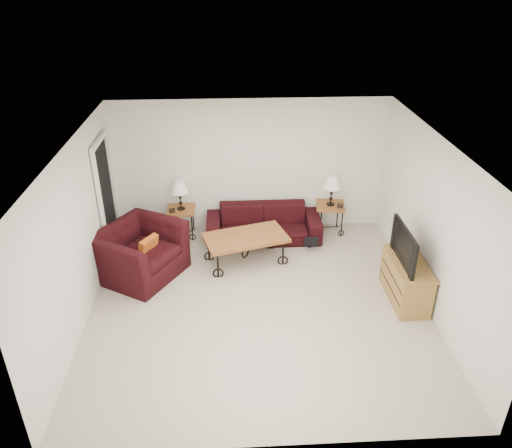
{
  "coord_description": "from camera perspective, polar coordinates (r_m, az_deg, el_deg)",
  "views": [
    {
      "loc": [
        -0.39,
        -6.07,
        4.61
      ],
      "look_at": [
        0.0,
        0.7,
        1.0
      ],
      "focal_mm": 34.93,
      "sensor_mm": 36.0,
      "label": 1
    }
  ],
  "objects": [
    {
      "name": "armchair",
      "position": [
        8.29,
        -13.16,
        -3.15
      ],
      "size": [
        1.64,
        1.7,
        0.84
      ],
      "primitive_type": "imported",
      "rotation": [
        0.0,
        0.0,
        1.02
      ],
      "color": "black",
      "rests_on": "ground"
    },
    {
      "name": "side_table_right",
      "position": [
        9.52,
        8.4,
        0.67
      ],
      "size": [
        0.59,
        0.59,
        0.57
      ],
      "primitive_type": "cube",
      "rotation": [
        0.0,
        0.0,
        -0.14
      ],
      "color": "#975926",
      "rests_on": "ground"
    },
    {
      "name": "sofa",
      "position": [
        9.19,
        0.85,
        0.07
      ],
      "size": [
        2.09,
        0.82,
        0.61
      ],
      "primitive_type": "imported",
      "color": "black",
      "rests_on": "ground"
    },
    {
      "name": "doorway",
      "position": [
        8.77,
        -16.72,
        2.6
      ],
      "size": [
        0.08,
        0.94,
        2.04
      ],
      "primitive_type": "cube",
      "color": "black",
      "rests_on": "ground"
    },
    {
      "name": "wall_left",
      "position": [
        7.26,
        -19.79,
        -1.38
      ],
      "size": [
        0.02,
        5.0,
        2.5
      ],
      "primitive_type": "cube",
      "color": "white",
      "rests_on": "ground"
    },
    {
      "name": "coffee_table",
      "position": [
        8.48,
        -1.19,
        -2.9
      ],
      "size": [
        1.52,
        1.1,
        0.51
      ],
      "primitive_type": "cube",
      "rotation": [
        0.0,
        0.0,
        0.29
      ],
      "color": "#975926",
      "rests_on": "ground"
    },
    {
      "name": "ceiling",
      "position": [
        6.44,
        0.36,
        8.9
      ],
      "size": [
        5.0,
        5.0,
        0.0
      ],
      "primitive_type": "plane",
      "color": "white",
      "rests_on": "wall_back"
    },
    {
      "name": "ground",
      "position": [
        7.63,
        0.3,
        -9.13
      ],
      "size": [
        5.0,
        5.0,
        0.0
      ],
      "primitive_type": "plane",
      "color": "#BEB0A2",
      "rests_on": "ground"
    },
    {
      "name": "wall_front",
      "position": [
        4.92,
        2.19,
        -15.08
      ],
      "size": [
        5.0,
        0.02,
        2.5
      ],
      "primitive_type": "cube",
      "color": "white",
      "rests_on": "ground"
    },
    {
      "name": "photo_frame_right",
      "position": [
        9.27,
        9.62,
        2.08
      ],
      "size": [
        0.11,
        0.05,
        0.09
      ],
      "primitive_type": "cube",
      "rotation": [
        0.0,
        0.0,
        -0.35
      ],
      "color": "black",
      "rests_on": "side_table_right"
    },
    {
      "name": "side_table_left",
      "position": [
        9.38,
        -8.46,
        0.2
      ],
      "size": [
        0.53,
        0.53,
        0.56
      ],
      "primitive_type": "cube",
      "rotation": [
        0.0,
        0.0,
        0.04
      ],
      "color": "#975926",
      "rests_on": "ground"
    },
    {
      "name": "throw_pillow",
      "position": [
        8.17,
        -12.25,
        -2.72
      ],
      "size": [
        0.28,
        0.38,
        0.38
      ],
      "primitive_type": "cube",
      "rotation": [
        0.0,
        0.0,
        1.02
      ],
      "color": "#C05018",
      "rests_on": "armchair"
    },
    {
      "name": "lamp_right",
      "position": [
        9.28,
        8.64,
        3.78
      ],
      "size": [
        0.36,
        0.36,
        0.57
      ],
      "primitive_type": null,
      "rotation": [
        0.0,
        0.0,
        -0.14
      ],
      "color": "black",
      "rests_on": "side_table_right"
    },
    {
      "name": "tv_stand",
      "position": [
        7.89,
        16.79,
        -6.22
      ],
      "size": [
        0.46,
        1.09,
        0.66
      ],
      "primitive_type": "cube",
      "color": "olive",
      "rests_on": "ground"
    },
    {
      "name": "backpack",
      "position": [
        8.95,
        6.21,
        -1.35
      ],
      "size": [
        0.46,
        0.42,
        0.49
      ],
      "primitive_type": "ellipsoid",
      "rotation": [
        0.0,
        0.0,
        -0.42
      ],
      "color": "black",
      "rests_on": "ground"
    },
    {
      "name": "lamp_left",
      "position": [
        9.14,
        -8.7,
        3.29
      ],
      "size": [
        0.33,
        0.33,
        0.56
      ],
      "primitive_type": null,
      "rotation": [
        0.0,
        0.0,
        0.04
      ],
      "color": "black",
      "rests_on": "side_table_left"
    },
    {
      "name": "television",
      "position": [
        7.57,
        17.27,
        -2.39
      ],
      "size": [
        0.13,
        0.98,
        0.56
      ],
      "primitive_type": "imported",
      "rotation": [
        0.0,
        0.0,
        -1.57
      ],
      "color": "black",
      "rests_on": "tv_stand"
    },
    {
      "name": "wall_right",
      "position": [
        7.52,
        19.72,
        -0.31
      ],
      "size": [
        0.02,
        5.0,
        2.5
      ],
      "primitive_type": "cube",
      "color": "white",
      "rests_on": "ground"
    },
    {
      "name": "photo_frame_left",
      "position": [
        9.12,
        -9.6,
        1.54
      ],
      "size": [
        0.11,
        0.04,
        0.09
      ],
      "primitive_type": "cube",
      "rotation": [
        0.0,
        0.0,
        0.22
      ],
      "color": "black",
      "rests_on": "side_table_left"
    },
    {
      "name": "wall_back",
      "position": [
        9.22,
        -0.64,
        6.63
      ],
      "size": [
        5.0,
        0.02,
        2.5
      ],
      "primitive_type": "cube",
      "color": "white",
      "rests_on": "ground"
    }
  ]
}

